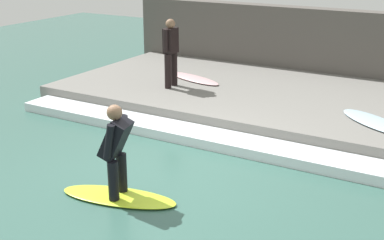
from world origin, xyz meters
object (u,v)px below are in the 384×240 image
Objects in this scene: surfer_waiting_near at (171,49)px; surfboard_waiting_near at (194,78)px; surfboard_spare at (375,122)px; surfer_riding at (116,146)px; surfboard_riding at (119,197)px.

surfboard_waiting_near is (0.80, -0.12, -0.82)m from surfer_waiting_near.
surfboard_spare is (-1.07, -4.38, 0.00)m from surfboard_waiting_near.
surfer_waiting_near is at bearing 86.50° from surfboard_spare.
surfboard_waiting_near and surfboard_spare have the same top height.
surfer_waiting_near is 0.89× the size of surfboard_waiting_near.
surfer_riding is 4.77m from surfer_waiting_near.
surfer_riding reaches higher than surfboard_riding.
surfer_waiting_near is 1.15m from surfboard_waiting_near.
surfboard_waiting_near is (5.17, 1.76, -0.41)m from surfer_riding.
surfer_waiting_near reaches higher than surfboard_waiting_near.
surfboard_spare is at bearing -32.59° from surfboard_riding.
surfboard_waiting_near reaches higher than surfboard_riding.
surfer_waiting_near is 4.58m from surfboard_spare.
surfer_waiting_near reaches higher than surfboard_riding.
surfer_waiting_near is at bearing 23.27° from surfer_riding.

